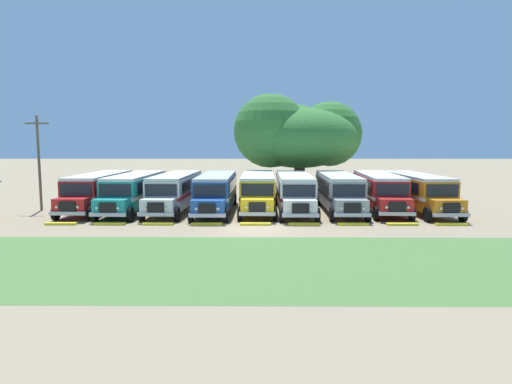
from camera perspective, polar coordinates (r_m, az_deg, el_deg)
ground_plane at (r=27.67m, az=-0.10°, el=-4.66°), size 220.00×220.00×0.00m
foreground_grass_strip at (r=20.00m, az=-0.32°, el=-9.03°), size 80.00×10.49×0.01m
parked_bus_slot_0 at (r=37.14m, az=-19.46°, el=0.29°), size 2.78×10.85×2.82m
parked_bus_slot_1 at (r=35.79m, az=-15.23°, el=0.22°), size 3.02×10.88×2.82m
parked_bus_slot_2 at (r=35.18m, az=-10.28°, el=0.23°), size 3.04×10.89×2.82m
parked_bus_slot_3 at (r=34.38m, az=-5.11°, el=0.17°), size 2.75×10.85×2.82m
parked_bus_slot_4 at (r=34.81m, az=0.24°, el=0.27°), size 2.72×10.84×2.82m
parked_bus_slot_5 at (r=34.38m, az=4.94°, el=0.17°), size 2.75×10.85×2.82m
parked_bus_slot_6 at (r=35.00m, az=10.54°, el=0.20°), size 2.84×10.86×2.82m
parked_bus_slot_7 at (r=36.16m, az=15.47°, el=0.27°), size 3.17×10.91×2.82m
parked_bus_slot_8 at (r=36.60m, az=19.89°, el=0.19°), size 3.10×10.89×2.82m
curb_wheelstop_0 at (r=31.40m, az=-23.70°, el=-3.74°), size 2.00×0.36×0.15m
curb_wheelstop_1 at (r=30.25m, az=-18.26°, el=-3.89°), size 2.00×0.36×0.15m
curb_wheelstop_2 at (r=29.40m, az=-12.44°, el=-4.01°), size 2.00×0.36×0.15m
curb_wheelstop_3 at (r=28.86m, az=-6.34°, el=-4.09°), size 2.00×0.36×0.15m
curb_wheelstop_4 at (r=28.66m, az=-0.08°, el=-4.12°), size 2.00×0.36×0.15m
curb_wheelstop_5 at (r=28.80m, az=6.20°, el=-4.11°), size 2.00×0.36×0.15m
curb_wheelstop_6 at (r=29.28m, az=12.33°, el=-4.04°), size 2.00×0.36×0.15m
curb_wheelstop_7 at (r=30.09m, az=18.21°, el=-3.94°), size 2.00×0.36×0.15m
curb_wheelstop_8 at (r=31.19m, az=23.72°, el=-3.81°), size 2.00×0.36×0.15m
broad_shade_tree at (r=44.31m, az=5.42°, el=7.30°), size 12.68×11.62×9.85m
utility_pole at (r=38.28m, az=-26.04°, el=3.68°), size 1.80×0.20×7.33m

